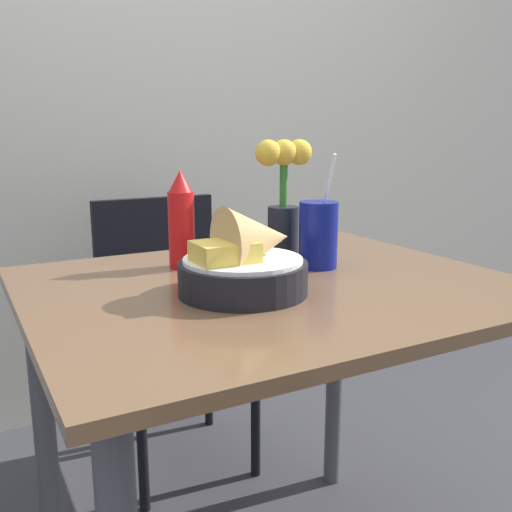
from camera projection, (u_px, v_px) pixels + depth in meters
The scene contains 7 objects.
wall_window at pixel (108, 61), 2.02m from camera, with size 7.00×0.06×2.60m.
dining_table at pixel (272, 342), 1.16m from camera, with size 0.94×0.78×0.77m.
chair_far_window at pixel (166, 306), 1.84m from camera, with size 0.40×0.40×0.85m.
food_basket at pixel (247, 262), 1.04m from camera, with size 0.24×0.24×0.16m.
ketchup_bottle at pixel (181, 221), 1.23m from camera, with size 0.06×0.06×0.21m.
drink_cup at pixel (318, 237), 1.24m from camera, with size 0.08×0.08×0.25m.
flower_vase at pixel (283, 194), 1.30m from camera, with size 0.14×0.07×0.27m.
Camera 1 is at (-0.55, -0.95, 1.06)m, focal length 40.00 mm.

